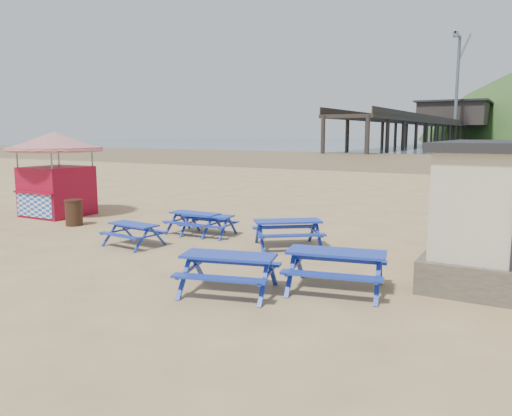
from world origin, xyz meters
The scene contains 12 objects.
ground centered at (0.00, 0.00, 0.00)m, with size 400.00×400.00×0.00m, color tan.
wet_sand centered at (0.00, 55.00, 0.00)m, with size 400.00×400.00×0.00m, color brown.
sea centered at (0.00, 170.00, 0.01)m, with size 400.00×400.00×0.00m, color #445561.
picnic_table_blue_a centered at (-0.39, 1.25, 0.34)m, with size 1.77×1.49×0.68m.
picnic_table_blue_b centered at (-0.95, 1.28, 0.36)m, with size 1.70×1.38×0.71m.
picnic_table_blue_c centered at (2.63, 0.97, 0.41)m, with size 2.48×2.40×0.81m.
picnic_table_blue_d centered at (-1.47, -1.10, 0.34)m, with size 1.72×1.44×0.67m.
picnic_table_blue_e centered at (3.37, -3.45, 0.41)m, with size 2.30×2.03×0.82m.
picnic_table_blue_f centered at (5.29, -2.22, 0.43)m, with size 2.36×2.05×0.86m.
ice_cream_kiosk centered at (-8.03, 1.56, 2.13)m, with size 3.83×3.83×3.39m.
litter_bin centered at (-5.68, 0.33, 0.48)m, with size 0.65×0.65×0.95m.
pier centered at (-17.99, 178.23, 5.46)m, with size 24.00×220.00×39.29m.
Camera 1 is at (8.83, -12.05, 3.34)m, focal length 35.00 mm.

